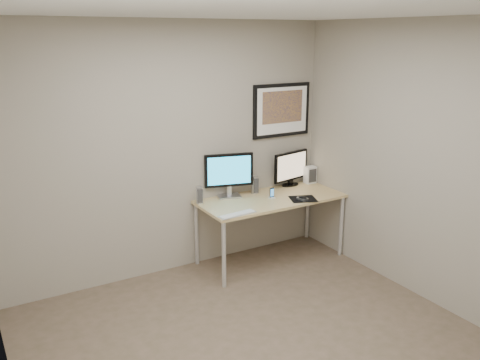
{
  "coord_description": "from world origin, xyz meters",
  "views": [
    {
      "loc": [
        -1.96,
        -3.02,
        2.45
      ],
      "look_at": [
        0.46,
        1.1,
        1.07
      ],
      "focal_mm": 38.0,
      "sensor_mm": 36.0,
      "label": 1
    }
  ],
  "objects_px": {
    "desk": "(271,203)",
    "framed_art": "(282,110)",
    "monitor_large": "(229,173)",
    "speaker_left": "(200,195)",
    "phone_dock": "(272,193)",
    "monitor_tv": "(291,168)",
    "fan_unit": "(310,175)",
    "keyboard": "(237,214)",
    "speaker_right": "(255,185)"
  },
  "relations": [
    {
      "from": "speaker_right",
      "to": "desk",
      "type": "bearing_deg",
      "value": -66.6
    },
    {
      "from": "framed_art",
      "to": "speaker_right",
      "type": "relative_size",
      "value": 3.78
    },
    {
      "from": "desk",
      "to": "keyboard",
      "type": "xyz_separation_m",
      "value": [
        -0.59,
        -0.29,
        0.07
      ]
    },
    {
      "from": "monitor_tv",
      "to": "desk",
      "type": "bearing_deg",
      "value": -160.81
    },
    {
      "from": "desk",
      "to": "phone_dock",
      "type": "relative_size",
      "value": 13.47
    },
    {
      "from": "monitor_large",
      "to": "speaker_left",
      "type": "relative_size",
      "value": 2.88
    },
    {
      "from": "desk",
      "to": "monitor_large",
      "type": "xyz_separation_m",
      "value": [
        -0.38,
        0.25,
        0.34
      ]
    },
    {
      "from": "framed_art",
      "to": "fan_unit",
      "type": "bearing_deg",
      "value": -13.62
    },
    {
      "from": "framed_art",
      "to": "speaker_left",
      "type": "distance_m",
      "value": 1.37
    },
    {
      "from": "monitor_tv",
      "to": "phone_dock",
      "type": "distance_m",
      "value": 0.57
    },
    {
      "from": "framed_art",
      "to": "keyboard",
      "type": "distance_m",
      "value": 1.43
    },
    {
      "from": "keyboard",
      "to": "desk",
      "type": "bearing_deg",
      "value": 20.71
    },
    {
      "from": "desk",
      "to": "speaker_left",
      "type": "relative_size",
      "value": 8.76
    },
    {
      "from": "phone_dock",
      "to": "keyboard",
      "type": "distance_m",
      "value": 0.65
    },
    {
      "from": "monitor_large",
      "to": "monitor_tv",
      "type": "distance_m",
      "value": 0.84
    },
    {
      "from": "monitor_large",
      "to": "speaker_left",
      "type": "xyz_separation_m",
      "value": [
        -0.37,
        -0.03,
        -0.18
      ]
    },
    {
      "from": "framed_art",
      "to": "phone_dock",
      "type": "xyz_separation_m",
      "value": [
        -0.35,
        -0.35,
        -0.83
      ]
    },
    {
      "from": "desk",
      "to": "keyboard",
      "type": "relative_size",
      "value": 4.0
    },
    {
      "from": "monitor_tv",
      "to": "framed_art",
      "type": "bearing_deg",
      "value": 138.07
    },
    {
      "from": "framed_art",
      "to": "speaker_left",
      "type": "bearing_deg",
      "value": -174.42
    },
    {
      "from": "fan_unit",
      "to": "keyboard",
      "type": "bearing_deg",
      "value": -157.99
    },
    {
      "from": "speaker_left",
      "to": "phone_dock",
      "type": "height_order",
      "value": "speaker_left"
    },
    {
      "from": "speaker_right",
      "to": "monitor_tv",
      "type": "bearing_deg",
      "value": 10.99
    },
    {
      "from": "framed_art",
      "to": "monitor_tv",
      "type": "bearing_deg",
      "value": -30.54
    },
    {
      "from": "speaker_right",
      "to": "fan_unit",
      "type": "relative_size",
      "value": 0.98
    },
    {
      "from": "framed_art",
      "to": "speaker_right",
      "type": "bearing_deg",
      "value": -166.08
    },
    {
      "from": "desk",
      "to": "framed_art",
      "type": "height_order",
      "value": "framed_art"
    },
    {
      "from": "keyboard",
      "to": "phone_dock",
      "type": "bearing_deg",
      "value": 19.08
    },
    {
      "from": "speaker_left",
      "to": "fan_unit",
      "type": "height_order",
      "value": "fan_unit"
    },
    {
      "from": "framed_art",
      "to": "monitor_large",
      "type": "bearing_deg",
      "value": -173.84
    },
    {
      "from": "monitor_large",
      "to": "fan_unit",
      "type": "relative_size",
      "value": 2.59
    },
    {
      "from": "phone_dock",
      "to": "keyboard",
      "type": "xyz_separation_m",
      "value": [
        -0.59,
        -0.26,
        -0.05
      ]
    },
    {
      "from": "framed_art",
      "to": "speaker_left",
      "type": "relative_size",
      "value": 4.11
    },
    {
      "from": "fan_unit",
      "to": "monitor_tv",
      "type": "bearing_deg",
      "value": 174.14
    },
    {
      "from": "framed_art",
      "to": "phone_dock",
      "type": "distance_m",
      "value": 0.97
    },
    {
      "from": "speaker_right",
      "to": "fan_unit",
      "type": "height_order",
      "value": "fan_unit"
    },
    {
      "from": "phone_dock",
      "to": "speaker_left",
      "type": "bearing_deg",
      "value": 156.6
    },
    {
      "from": "fan_unit",
      "to": "desk",
      "type": "bearing_deg",
      "value": -161.43
    },
    {
      "from": "phone_dock",
      "to": "monitor_tv",
      "type": "bearing_deg",
      "value": 27.15
    },
    {
      "from": "desk",
      "to": "framed_art",
      "type": "relative_size",
      "value": 2.13
    },
    {
      "from": "desk",
      "to": "fan_unit",
      "type": "bearing_deg",
      "value": 18.46
    },
    {
      "from": "monitor_large",
      "to": "keyboard",
      "type": "xyz_separation_m",
      "value": [
        -0.21,
        -0.54,
        -0.26
      ]
    },
    {
      "from": "framed_art",
      "to": "speaker_left",
      "type": "height_order",
      "value": "framed_art"
    },
    {
      "from": "monitor_tv",
      "to": "fan_unit",
      "type": "xyz_separation_m",
      "value": [
        0.27,
        -0.03,
        -0.12
      ]
    },
    {
      "from": "framed_art",
      "to": "speaker_left",
      "type": "xyz_separation_m",
      "value": [
        -1.1,
        -0.11,
        -0.8
      ]
    },
    {
      "from": "monitor_tv",
      "to": "speaker_right",
      "type": "height_order",
      "value": "monitor_tv"
    },
    {
      "from": "speaker_right",
      "to": "phone_dock",
      "type": "relative_size",
      "value": 1.67
    },
    {
      "from": "desk",
      "to": "keyboard",
      "type": "height_order",
      "value": "keyboard"
    },
    {
      "from": "monitor_tv",
      "to": "fan_unit",
      "type": "height_order",
      "value": "monitor_tv"
    },
    {
      "from": "framed_art",
      "to": "monitor_large",
      "type": "xyz_separation_m",
      "value": [
        -0.73,
        -0.08,
        -0.62
      ]
    }
  ]
}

